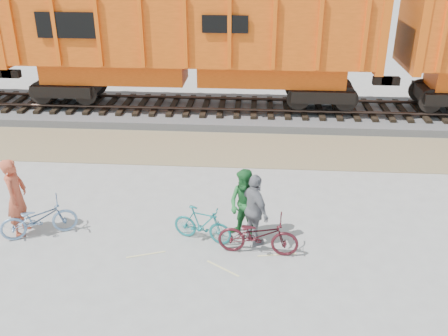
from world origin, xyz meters
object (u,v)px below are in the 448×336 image
at_px(bicycle_blue, 39,218).
at_px(person_solo, 16,197).
at_px(bicycle_maroon, 258,235).
at_px(hopper_car_center, 191,39).
at_px(person_man, 245,205).
at_px(person_woman, 254,210).
at_px(bicycle_teal, 202,224).

relative_size(bicycle_blue, person_solo, 0.91).
bearing_deg(bicycle_maroon, hopper_car_center, 19.86).
bearing_deg(person_man, person_woman, -13.99).
distance_m(hopper_car_center, person_solo, 9.78).
bearing_deg(hopper_car_center, person_solo, -108.68).
bearing_deg(bicycle_blue, bicycle_teal, -113.31).
relative_size(bicycle_blue, bicycle_teal, 1.21).
bearing_deg(hopper_car_center, bicycle_teal, -81.32).
relative_size(hopper_car_center, person_man, 7.87).
relative_size(hopper_car_center, bicycle_teal, 9.46).
relative_size(bicycle_teal, person_solo, 0.75).
height_order(hopper_car_center, bicycle_teal, hopper_car_center).
height_order(bicycle_blue, person_solo, person_solo).
bearing_deg(bicycle_maroon, bicycle_blue, 89.97).
bearing_deg(bicycle_teal, bicycle_maroon, -90.76).
bearing_deg(person_man, bicycle_blue, -144.41).
relative_size(bicycle_blue, bicycle_maroon, 0.97).
height_order(bicycle_maroon, person_solo, person_solo).
bearing_deg(person_solo, hopper_car_center, -22.71).
relative_size(person_solo, person_woman, 1.10).
bearing_deg(person_solo, person_man, -92.37).
xyz_separation_m(person_man, person_woman, (0.22, -0.23, 0.01)).
xyz_separation_m(hopper_car_center, bicycle_blue, (-2.57, -9.17, -2.54)).
distance_m(person_man, person_woman, 0.32).
bearing_deg(hopper_car_center, bicycle_maroon, -74.15).
bearing_deg(bicycle_teal, person_solo, 106.79).
distance_m(bicycle_blue, person_man, 4.98).
xyz_separation_m(bicycle_blue, person_woman, (5.18, 0.03, 0.43)).
xyz_separation_m(bicycle_maroon, person_woman, (-0.10, 0.40, 0.41)).
xyz_separation_m(person_solo, person_man, (5.46, 0.16, -0.09)).
height_order(hopper_car_center, bicycle_blue, hopper_car_center).
height_order(bicycle_blue, bicycle_teal, bicycle_blue).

